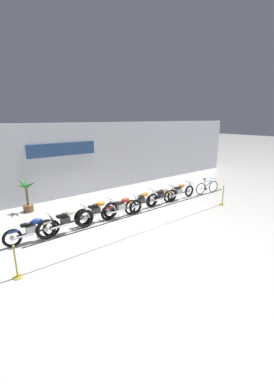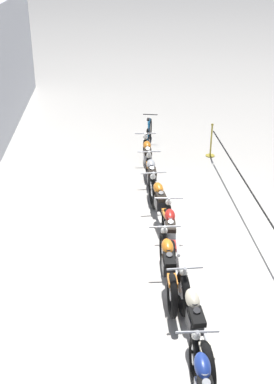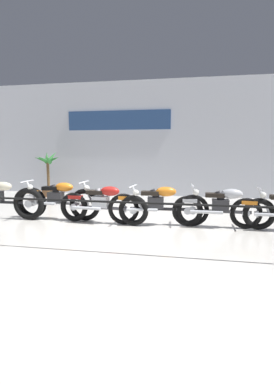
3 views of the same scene
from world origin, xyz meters
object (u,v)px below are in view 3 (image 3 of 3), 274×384
object	(u,v)px
motorcycle_orange_2	(58,200)
motorcycle_orange_4	(158,205)
motorcycle_red_3	(103,204)
potted_palm_left_of_row	(48,175)
motorcycle_silver_5	(223,208)

from	to	relation	value
motorcycle_orange_2	motorcycle_orange_4	xyz separation A→B (m)	(2.50, -0.12, -0.01)
motorcycle_red_3	potted_palm_left_of_row	world-z (taller)	potted_palm_left_of_row
motorcycle_orange_4	motorcycle_silver_5	distance (m)	1.43
motorcycle_orange_4	potted_palm_left_of_row	size ratio (longest dim) A/B	1.35
motorcycle_orange_2	motorcycle_orange_4	bearing A→B (deg)	-2.77
motorcycle_orange_4	potted_palm_left_of_row	xyz separation A→B (m)	(-4.46, 3.41, 0.33)
motorcycle_orange_4	motorcycle_silver_5	size ratio (longest dim) A/B	1.04
motorcycle_orange_4	potted_palm_left_of_row	world-z (taller)	potted_palm_left_of_row
motorcycle_red_3	motorcycle_orange_2	bearing A→B (deg)	170.89
motorcycle_red_3	motorcycle_orange_4	world-z (taller)	motorcycle_orange_4
motorcycle_red_3	motorcycle_silver_5	bearing A→B (deg)	2.73
motorcycle_silver_5	potted_palm_left_of_row	distance (m)	6.79
motorcycle_orange_2	motorcycle_red_3	distance (m)	1.24
motorcycle_red_3	motorcycle_orange_4	bearing A→B (deg)	3.32
motorcycle_red_3	motorcycle_silver_5	distance (m)	2.71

